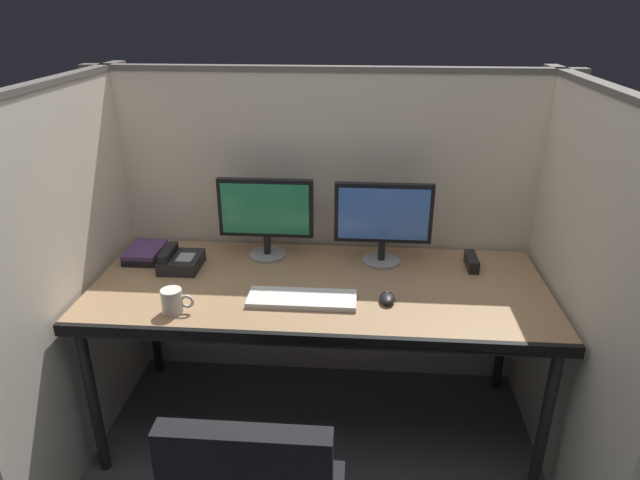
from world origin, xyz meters
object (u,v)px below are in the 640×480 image
(keyboard_main, at_px, (302,299))
(monitor_right, at_px, (383,218))
(red_stapler, at_px, (472,262))
(book_stack, at_px, (145,253))
(desk, at_px, (319,296))
(desk_phone, at_px, (180,261))
(computer_mouse, at_px, (387,298))
(coffee_mug, at_px, (173,301))
(monitor_left, at_px, (266,213))

(keyboard_main, bearing_deg, monitor_right, 49.95)
(red_stapler, distance_m, book_stack, 1.49)
(desk, distance_m, desk_phone, 0.64)
(desk, bearing_deg, computer_mouse, -22.81)
(coffee_mug, distance_m, desk_phone, 0.39)
(monitor_right, distance_m, coffee_mug, 0.96)
(red_stapler, bearing_deg, desk_phone, -175.46)
(book_stack, distance_m, coffee_mug, 0.55)
(monitor_right, height_order, coffee_mug, monitor_right)
(desk_phone, bearing_deg, monitor_left, 22.17)
(keyboard_main, xyz_separation_m, book_stack, (-0.77, 0.35, 0.01))
(monitor_left, distance_m, computer_mouse, 0.69)
(keyboard_main, bearing_deg, desk_phone, 155.83)
(keyboard_main, distance_m, desk_phone, 0.63)
(desk, height_order, desk_phone, desk_phone)
(computer_mouse, bearing_deg, keyboard_main, -176.47)
(red_stapler, distance_m, desk_phone, 1.30)
(red_stapler, distance_m, coffee_mug, 1.29)
(monitor_right, relative_size, desk_phone, 2.26)
(desk, xyz_separation_m, monitor_right, (0.27, 0.24, 0.27))
(desk, distance_m, monitor_right, 0.45)
(monitor_right, xyz_separation_m, desk_phone, (-0.89, -0.13, -0.18))
(red_stapler, bearing_deg, monitor_right, 176.81)
(keyboard_main, bearing_deg, computer_mouse, 3.53)
(desk, height_order, keyboard_main, keyboard_main)
(desk, relative_size, red_stapler, 12.67)
(book_stack, bearing_deg, desk, -14.50)
(desk_phone, bearing_deg, desk, -10.68)
(desk, relative_size, keyboard_main, 4.42)
(desk_phone, bearing_deg, monitor_right, 7.97)
(monitor_left, xyz_separation_m, red_stapler, (0.93, -0.05, -0.19))
(keyboard_main, xyz_separation_m, computer_mouse, (0.34, 0.02, 0.01))
(red_stapler, bearing_deg, keyboard_main, -153.47)
(desk, relative_size, book_stack, 8.70)
(keyboard_main, height_order, book_stack, book_stack)
(keyboard_main, height_order, coffee_mug, coffee_mug)
(book_stack, bearing_deg, coffee_mug, -58.68)
(monitor_left, relative_size, book_stack, 1.97)
(monitor_right, relative_size, computer_mouse, 4.48)
(monitor_right, relative_size, coffee_mug, 3.41)
(computer_mouse, height_order, red_stapler, red_stapler)
(desk, height_order, book_stack, book_stack)
(monitor_left, height_order, computer_mouse, monitor_left)
(monitor_left, bearing_deg, keyboard_main, -63.28)
(monitor_left, height_order, desk_phone, monitor_left)
(coffee_mug, bearing_deg, keyboard_main, 13.70)
(keyboard_main, xyz_separation_m, red_stapler, (0.72, 0.36, 0.02))
(monitor_right, height_order, red_stapler, monitor_right)
(keyboard_main, bearing_deg, monitor_left, 116.72)
(monitor_left, xyz_separation_m, coffee_mug, (-0.28, -0.52, -0.17))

